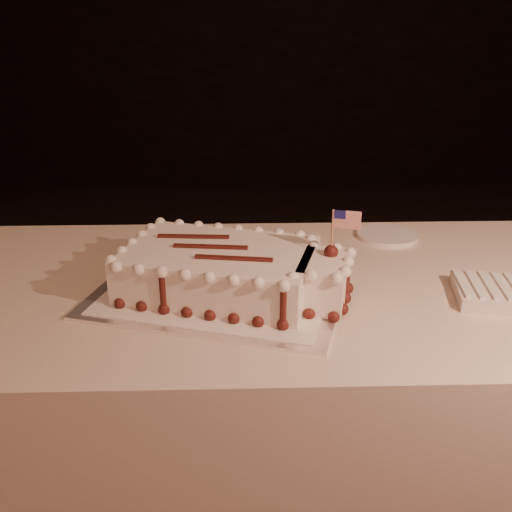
{
  "coord_description": "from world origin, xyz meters",
  "views": [
    {
      "loc": [
        -0.24,
        -0.58,
        1.33
      ],
      "look_at": [
        -0.21,
        0.55,
        0.84
      ],
      "focal_mm": 40.0,
      "sensor_mm": 36.0,
      "label": 1
    }
  ],
  "objects_px": {
    "sheet_cake": "(232,270)",
    "banquet_table": "(335,413)",
    "cake_board": "(220,291)",
    "napkin_stack": "(507,293)",
    "side_plate": "(387,235)"
  },
  "relations": [
    {
      "from": "sheet_cake",
      "to": "napkin_stack",
      "type": "xyz_separation_m",
      "value": [
        0.59,
        -0.04,
        -0.04
      ]
    },
    {
      "from": "side_plate",
      "to": "banquet_table",
      "type": "bearing_deg",
      "value": -121.27
    },
    {
      "from": "banquet_table",
      "to": "cake_board",
      "type": "height_order",
      "value": "cake_board"
    },
    {
      "from": "side_plate",
      "to": "cake_board",
      "type": "bearing_deg",
      "value": -144.53
    },
    {
      "from": "cake_board",
      "to": "napkin_stack",
      "type": "height_order",
      "value": "napkin_stack"
    },
    {
      "from": "side_plate",
      "to": "sheet_cake",
      "type": "bearing_deg",
      "value": -142.17
    },
    {
      "from": "banquet_table",
      "to": "side_plate",
      "type": "xyz_separation_m",
      "value": [
        0.17,
        0.28,
        0.38
      ]
    },
    {
      "from": "sheet_cake",
      "to": "side_plate",
      "type": "distance_m",
      "value": 0.54
    },
    {
      "from": "sheet_cake",
      "to": "napkin_stack",
      "type": "height_order",
      "value": "sheet_cake"
    },
    {
      "from": "napkin_stack",
      "to": "sheet_cake",
      "type": "bearing_deg",
      "value": 175.79
    },
    {
      "from": "sheet_cake",
      "to": "banquet_table",
      "type": "bearing_deg",
      "value": 11.97
    },
    {
      "from": "banquet_table",
      "to": "napkin_stack",
      "type": "height_order",
      "value": "napkin_stack"
    },
    {
      "from": "banquet_table",
      "to": "napkin_stack",
      "type": "bearing_deg",
      "value": -16.32
    },
    {
      "from": "cake_board",
      "to": "napkin_stack",
      "type": "relative_size",
      "value": 2.22
    },
    {
      "from": "sheet_cake",
      "to": "side_plate",
      "type": "relative_size",
      "value": 3.18
    }
  ]
}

